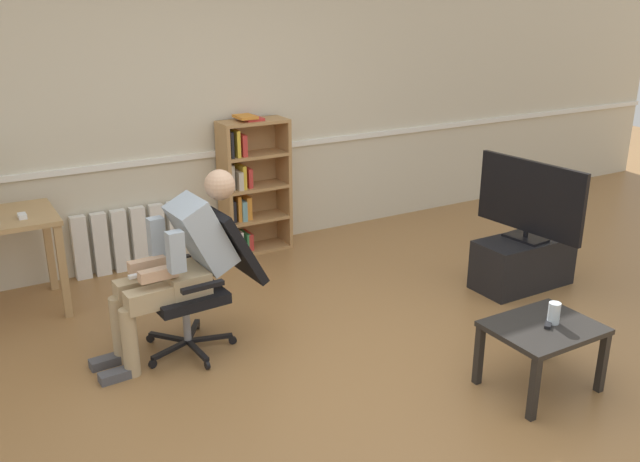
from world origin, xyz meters
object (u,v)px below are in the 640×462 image
object	(u,v)px
computer_mouse	(22,216)
office_chair	(207,274)
bookshelf	(249,188)
coffee_table	(543,335)
drinking_glass	(554,313)
tv_screen	(530,199)
tv_stand	(523,262)
spare_remote	(549,323)
radiator	(130,239)
person_seated	(179,261)

from	to	relation	value
computer_mouse	office_chair	size ratio (longest dim) A/B	0.10
bookshelf	coffee_table	world-z (taller)	bookshelf
drinking_glass	office_chair	bearing A→B (deg)	136.11
tv_screen	drinking_glass	xyz separation A→B (m)	(-0.98, -1.15, -0.26)
computer_mouse	tv_stand	size ratio (longest dim) A/B	0.12
bookshelf	tv_stand	size ratio (longest dim) A/B	1.55
drinking_glass	computer_mouse	bearing A→B (deg)	134.19
drinking_glass	spare_remote	world-z (taller)	drinking_glass
computer_mouse	radiator	size ratio (longest dim) A/B	0.11
tv_stand	drinking_glass	world-z (taller)	drinking_glass
person_seated	tv_screen	distance (m)	2.78
coffee_table	drinking_glass	bearing A→B (deg)	-4.83
coffee_table	drinking_glass	size ratio (longest dim) A/B	4.83
office_chair	drinking_glass	xyz separation A→B (m)	(1.59, -1.53, -0.04)
office_chair	computer_mouse	bearing A→B (deg)	-142.14
radiator	drinking_glass	world-z (taller)	drinking_glass
office_chair	coffee_table	world-z (taller)	office_chair
office_chair	tv_stand	bearing A→B (deg)	78.29
computer_mouse	tv_screen	size ratio (longest dim) A/B	0.10
radiator	tv_screen	distance (m)	3.35
radiator	tv_screen	world-z (taller)	tv_screen
bookshelf	office_chair	bearing A→B (deg)	-123.78
computer_mouse	tv_stand	distance (m)	3.86
person_seated	tv_screen	xyz separation A→B (m)	(2.75, -0.36, 0.10)
tv_screen	person_seated	bearing A→B (deg)	77.17
computer_mouse	bookshelf	distance (m)	2.01
person_seated	tv_stand	size ratio (longest dim) A/B	1.48
computer_mouse	spare_remote	size ratio (longest dim) A/B	0.67
drinking_glass	bookshelf	bearing A→B (deg)	100.88
person_seated	spare_remote	size ratio (longest dim) A/B	8.06
tv_stand	tv_screen	xyz separation A→B (m)	(0.00, 0.00, 0.54)
tv_stand	coffee_table	bearing A→B (deg)	-132.46
radiator	person_seated	size ratio (longest dim) A/B	0.78
tv_screen	drinking_glass	world-z (taller)	tv_screen
computer_mouse	tv_screen	xyz separation A→B (m)	(3.53, -1.47, -0.03)
radiator	person_seated	world-z (taller)	person_seated
radiator	office_chair	distance (m)	1.62
tv_stand	coffee_table	size ratio (longest dim) A/B	1.29
radiator	tv_screen	bearing A→B (deg)	-36.57
office_chair	spare_remote	world-z (taller)	office_chair
radiator	tv_screen	size ratio (longest dim) A/B	0.97
computer_mouse	coffee_table	bearing A→B (deg)	-46.52
drinking_glass	spare_remote	distance (m)	0.06
tv_stand	spare_remote	world-z (taller)	spare_remote
tv_stand	spare_remote	bearing A→B (deg)	-131.46
tv_stand	coffee_table	world-z (taller)	coffee_table
computer_mouse	person_seated	distance (m)	1.35
computer_mouse	tv_stand	world-z (taller)	computer_mouse
coffee_table	computer_mouse	bearing A→B (deg)	133.48
office_chair	spare_remote	bearing A→B (deg)	42.23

